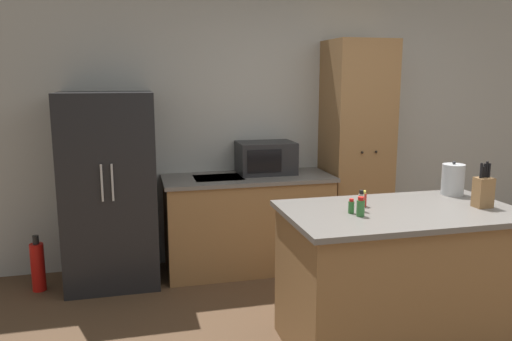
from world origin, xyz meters
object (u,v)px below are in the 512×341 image
at_px(microwave, 266,158).
at_px(spice_bottle_amber_oil, 351,207).
at_px(refrigerator, 110,190).
at_px(knife_block, 483,191).
at_px(kettle, 453,179).
at_px(spice_bottle_short_red, 361,207).
at_px(spice_bottle_green_herb, 363,199).
at_px(spice_bottle_tall_dark, 361,201).
at_px(fire_extinguisher, 38,266).
at_px(pantry_cabinet, 356,152).

relative_size(microwave, spice_bottle_amber_oil, 5.76).
height_order(refrigerator, knife_block, refrigerator).
bearing_deg(refrigerator, spice_bottle_amber_oil, -46.14).
bearing_deg(kettle, spice_bottle_amber_oil, -162.48).
bearing_deg(spice_bottle_short_red, spice_bottle_green_herb, 60.86).
bearing_deg(refrigerator, spice_bottle_tall_dark, -44.08).
bearing_deg(spice_bottle_amber_oil, refrigerator, 133.86).
bearing_deg(spice_bottle_short_red, kettle, 22.35).
relative_size(spice_bottle_green_herb, kettle, 0.43).
distance_m(spice_bottle_tall_dark, kettle, 0.88).
distance_m(microwave, spice_bottle_tall_dark, 1.68).
bearing_deg(fire_extinguisher, spice_bottle_amber_oil, -35.61).
relative_size(pantry_cabinet, spice_bottle_tall_dark, 15.66).
distance_m(knife_block, spice_bottle_tall_dark, 0.82).
height_order(knife_block, spice_bottle_short_red, knife_block).
distance_m(spice_bottle_amber_oil, fire_extinguisher, 2.74).
height_order(knife_block, spice_bottle_amber_oil, knife_block).
height_order(spice_bottle_short_red, fire_extinguisher, spice_bottle_short_red).
bearing_deg(kettle, spice_bottle_green_herb, -168.82).
relative_size(knife_block, spice_bottle_amber_oil, 3.27).
relative_size(pantry_cabinet, spice_bottle_amber_oil, 23.15).
distance_m(spice_bottle_tall_dark, spice_bottle_amber_oil, 0.09).
height_order(spice_bottle_amber_oil, kettle, kettle).
xyz_separation_m(refrigerator, spice_bottle_green_herb, (1.66, -1.44, 0.16)).
relative_size(refrigerator, kettle, 6.73).
distance_m(pantry_cabinet, knife_block, 1.72).
height_order(spice_bottle_tall_dark, fire_extinguisher, spice_bottle_tall_dark).
bearing_deg(fire_extinguisher, microwave, 4.99).
height_order(spice_bottle_green_herb, fire_extinguisher, spice_bottle_green_herb).
bearing_deg(knife_block, microwave, 119.17).
bearing_deg(spice_bottle_green_herb, spice_bottle_amber_oil, -136.64).
xyz_separation_m(refrigerator, kettle, (2.44, -1.29, 0.23)).
xyz_separation_m(refrigerator, pantry_cabinet, (2.31, 0.06, 0.23)).
distance_m(refrigerator, kettle, 2.77).
distance_m(spice_bottle_amber_oil, kettle, 0.97).
bearing_deg(pantry_cabinet, spice_bottle_tall_dark, -113.88).
distance_m(pantry_cabinet, microwave, 0.89).
xyz_separation_m(microwave, knife_block, (0.99, -1.77, 0.02)).
relative_size(spice_bottle_amber_oil, kettle, 0.37).
bearing_deg(spice_bottle_tall_dark, microwave, 96.02).
distance_m(kettle, fire_extinguisher, 3.40).
height_order(knife_block, fire_extinguisher, knife_block).
relative_size(microwave, fire_extinguisher, 1.09).
bearing_deg(spice_bottle_tall_dark, spice_bottle_amber_oil, -159.15).
bearing_deg(spice_bottle_green_herb, pantry_cabinet, 66.67).
distance_m(refrigerator, spice_bottle_short_red, 2.27).
relative_size(pantry_cabinet, knife_block, 7.07).
height_order(spice_bottle_amber_oil, fire_extinguisher, spice_bottle_amber_oil).
bearing_deg(knife_block, refrigerator, 145.66).
height_order(spice_bottle_tall_dark, spice_bottle_amber_oil, spice_bottle_tall_dark).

